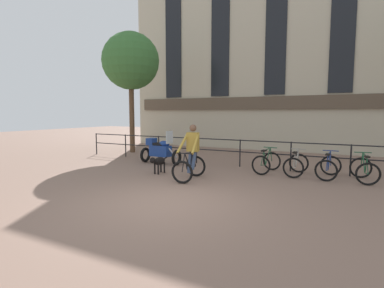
# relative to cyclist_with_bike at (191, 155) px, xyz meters

# --- Properties ---
(ground_plane) EXTENTS (60.00, 60.00, 0.00)m
(ground_plane) POSITION_rel_cyclist_with_bike_xyz_m (0.65, -2.42, -0.76)
(ground_plane) COLOR #846656
(canal_railing) EXTENTS (15.05, 0.05, 1.05)m
(canal_railing) POSITION_rel_cyclist_with_bike_xyz_m (0.65, 2.78, -0.05)
(canal_railing) COLOR black
(canal_railing) RESTS_ON ground_plane
(building_facade) EXTENTS (18.00, 0.72, 11.22)m
(building_facade) POSITION_rel_cyclist_with_bike_xyz_m (0.65, 8.57, 4.82)
(building_facade) COLOR #BCB299
(building_facade) RESTS_ON ground_plane
(cyclist_with_bike) EXTENTS (0.80, 1.24, 1.70)m
(cyclist_with_bike) POSITION_rel_cyclist_with_bike_xyz_m (0.00, 0.00, 0.00)
(cyclist_with_bike) COLOR black
(cyclist_with_bike) RESTS_ON ground_plane
(dog) EXTENTS (0.27, 0.93, 0.60)m
(dog) POSITION_rel_cyclist_with_bike_xyz_m (-1.36, 0.19, -0.35)
(dog) COLOR black
(dog) RESTS_ON ground_plane
(parked_motorcycle) EXTENTS (1.71, 0.69, 1.35)m
(parked_motorcycle) POSITION_rel_cyclist_with_bike_xyz_m (-2.44, 1.90, -0.20)
(parked_motorcycle) COLOR black
(parked_motorcycle) RESTS_ON ground_plane
(parked_bicycle_near_lamp) EXTENTS (0.78, 1.18, 0.86)m
(parked_bicycle_near_lamp) POSITION_rel_cyclist_with_bike_xyz_m (1.83, 2.12, -0.41)
(parked_bicycle_near_lamp) COLOR black
(parked_bicycle_near_lamp) RESTS_ON ground_plane
(parked_bicycle_mid_left) EXTENTS (0.67, 1.12, 0.86)m
(parked_bicycle_mid_left) POSITION_rel_cyclist_with_bike_xyz_m (2.81, 2.12, -0.41)
(parked_bicycle_mid_left) COLOR black
(parked_bicycle_mid_left) RESTS_ON ground_plane
(parked_bicycle_mid_right) EXTENTS (0.73, 1.15, 0.86)m
(parked_bicycle_mid_right) POSITION_rel_cyclist_with_bike_xyz_m (3.79, 2.12, -0.41)
(parked_bicycle_mid_right) COLOR black
(parked_bicycle_mid_right) RESTS_ON ground_plane
(parked_bicycle_far_end) EXTENTS (0.82, 1.20, 0.86)m
(parked_bicycle_far_end) POSITION_rel_cyclist_with_bike_xyz_m (4.77, 2.12, -0.41)
(parked_bicycle_far_end) COLOR black
(parked_bicycle_far_end) RESTS_ON ground_plane
(tree_canalside_left) EXTENTS (2.91, 2.91, 6.16)m
(tree_canalside_left) POSITION_rel_cyclist_with_bike_xyz_m (-5.76, 4.23, 3.91)
(tree_canalside_left) COLOR brown
(tree_canalside_left) RESTS_ON ground_plane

